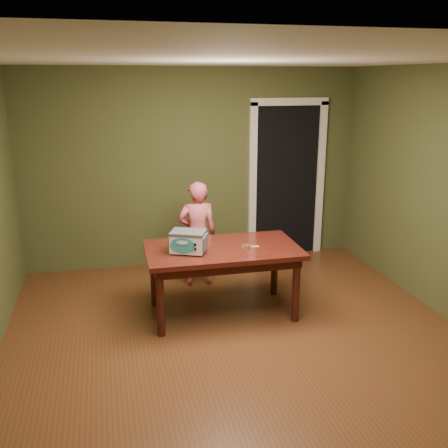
{
  "coord_description": "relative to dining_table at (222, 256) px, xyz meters",
  "views": [
    {
      "loc": [
        -1.18,
        -3.97,
        2.45
      ],
      "look_at": [
        0.04,
        1.0,
        0.95
      ],
      "focal_mm": 40.0,
      "sensor_mm": 36.0,
      "label": 1
    }
  ],
  "objects": [
    {
      "name": "dining_table",
      "position": [
        0.0,
        0.0,
        0.0
      ],
      "size": [
        1.61,
        0.93,
        0.75
      ],
      "rotation": [
        0.0,
        0.0,
        -0.02
      ],
      "color": "#38130C",
      "rests_on": "floor"
    },
    {
      "name": "spatula",
      "position": [
        0.29,
        -0.06,
        0.1
      ],
      "size": [
        0.18,
        0.03,
        0.01
      ],
      "primitive_type": "cube",
      "rotation": [
        0.0,
        0.0,
        -0.05
      ],
      "color": "#F7E36B",
      "rests_on": "dining_table"
    },
    {
      "name": "room_shell",
      "position": [
        0.02,
        -0.82,
        1.06
      ],
      "size": [
        4.52,
        5.02,
        2.61
      ],
      "color": "#464C28",
      "rests_on": "ground"
    },
    {
      "name": "toy_oven",
      "position": [
        -0.37,
        -0.07,
        0.22
      ],
      "size": [
        0.42,
        0.36,
        0.22
      ],
      "rotation": [
        0.0,
        0.0,
        -0.41
      ],
      "color": "#4C4F54",
      "rests_on": "dining_table"
    },
    {
      "name": "floor",
      "position": [
        0.02,
        -0.82,
        -0.65
      ],
      "size": [
        5.0,
        5.0,
        0.0
      ],
      "primitive_type": "plane",
      "color": "brown",
      "rests_on": "ground"
    },
    {
      "name": "baking_pan",
      "position": [
        0.25,
        -0.05,
        0.11
      ],
      "size": [
        0.1,
        0.1,
        0.02
      ],
      "color": "silver",
      "rests_on": "dining_table"
    },
    {
      "name": "doorway",
      "position": [
        1.32,
        1.96,
        0.41
      ],
      "size": [
        1.1,
        0.66,
        2.25
      ],
      "color": "black",
      "rests_on": "ground"
    },
    {
      "name": "child",
      "position": [
        -0.11,
        0.85,
        -0.01
      ],
      "size": [
        0.49,
        0.34,
        1.29
      ],
      "primitive_type": "imported",
      "rotation": [
        0.0,
        0.0,
        3.08
      ],
      "color": "#E05C70",
      "rests_on": "floor"
    }
  ]
}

